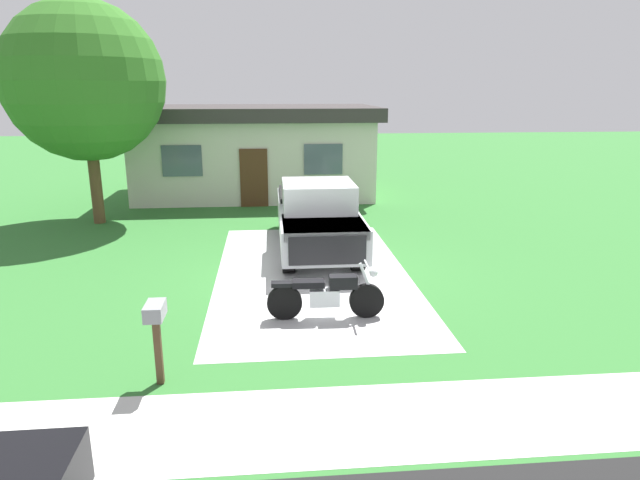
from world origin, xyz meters
TOP-DOWN VIEW (x-y plane):
  - ground_plane at (0.00, 0.00)m, footprint 80.00×80.00m
  - driveway_pad at (0.00, 0.00)m, footprint 4.44×8.46m
  - sidewalk_strip at (0.00, -6.00)m, footprint 36.00×1.80m
  - motorcycle at (0.07, -2.59)m, footprint 2.21×0.70m
  - pickup_truck at (0.28, 2.04)m, footprint 2.02×5.64m
  - mailbox at (-2.62, -4.75)m, footprint 0.26×0.48m
  - shade_tree at (-6.45, 5.69)m, footprint 4.80×4.80m
  - neighbor_house at (-1.51, 10.28)m, footprint 9.60×5.60m

SIDE VIEW (x-z plane):
  - ground_plane at x=0.00m, z-range 0.00..0.00m
  - driveway_pad at x=0.00m, z-range 0.00..0.01m
  - sidewalk_strip at x=0.00m, z-range 0.00..0.01m
  - motorcycle at x=0.07m, z-range -0.07..1.02m
  - pickup_truck at x=0.28m, z-range 0.00..1.90m
  - mailbox at x=-2.62m, z-range 0.35..1.61m
  - neighbor_house at x=-1.51m, z-range 0.04..3.54m
  - shade_tree at x=-6.45m, z-range 0.99..7.79m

